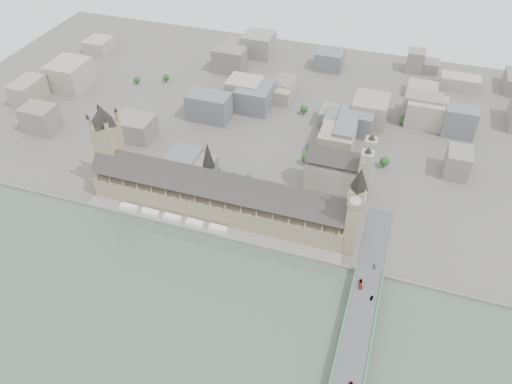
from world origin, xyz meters
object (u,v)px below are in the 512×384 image
(elizabeth_tower, at_px, (355,206))
(victoria_tower, at_px, (109,144))
(palace_of_westminster, at_px, (217,195))
(car_silver, at_px, (372,298))
(westminster_bridge, at_px, (356,336))
(westminster_abbey, at_px, (340,171))
(red_bus_north, at_px, (361,284))
(car_approach, at_px, (374,267))

(elizabeth_tower, height_order, victoria_tower, elizabeth_tower)
(palace_of_westminster, distance_m, car_silver, 182.33)
(victoria_tower, relative_size, westminster_bridge, 0.31)
(westminster_bridge, distance_m, westminster_abbey, 190.56)
(red_bus_north, height_order, car_silver, red_bus_north)
(victoria_tower, bearing_deg, red_bus_north, -13.06)
(westminster_abbey, bearing_deg, victoria_tower, -163.50)
(elizabeth_tower, distance_m, red_bus_north, 68.42)
(red_bus_north, height_order, car_approach, red_bus_north)
(car_silver, bearing_deg, car_approach, 105.93)
(elizabeth_tower, height_order, car_approach, elizabeth_tower)
(westminster_bridge, distance_m, car_silver, 38.24)
(westminster_abbey, height_order, car_approach, westminster_abbey)
(elizabeth_tower, height_order, westminster_abbey, elizabeth_tower)
(westminster_abbey, bearing_deg, westminster_bridge, -74.36)
(elizabeth_tower, height_order, westminster_bridge, elizabeth_tower)
(westminster_abbey, xyz_separation_m, red_bus_north, (45.82, -133.64, -13.42))
(westminster_abbey, relative_size, red_bus_north, 6.72)
(elizabeth_tower, distance_m, westminster_abbey, 96.91)
(palace_of_westminster, bearing_deg, elizabeth_tower, -4.85)
(westminster_abbey, xyz_separation_m, car_approach, (54.20, -109.78, -14.05))
(red_bus_north, bearing_deg, elizabeth_tower, 103.13)
(westminster_bridge, bearing_deg, westminster_abbey, 105.64)
(elizabeth_tower, bearing_deg, westminster_abbey, 107.29)
(victoria_tower, bearing_deg, car_approach, -8.08)
(palace_of_westminster, relative_size, westminster_abbey, 3.90)
(victoria_tower, distance_m, westminster_abbey, 244.79)
(red_bus_north, bearing_deg, victoria_tower, 158.18)
(westminster_abbey, distance_m, car_silver, 156.64)
(palace_of_westminster, relative_size, car_approach, 49.08)
(westminster_abbey, bearing_deg, car_silver, -68.54)
(victoria_tower, height_order, westminster_bridge, victoria_tower)
(red_bus_north, bearing_deg, westminster_abbey, 100.16)
(elizabeth_tower, bearing_deg, car_approach, -40.02)
(victoria_tower, xyz_separation_m, westminster_bridge, (284.00, -113.50, -50.08))
(elizabeth_tower, relative_size, car_silver, 22.87)
(elizabeth_tower, distance_m, car_approach, 58.90)
(victoria_tower, height_order, westminster_abbey, victoria_tower)
(westminster_abbey, relative_size, car_approach, 12.59)
(car_silver, bearing_deg, victoria_tower, 176.58)
(victoria_tower, relative_size, red_bus_north, 9.88)
(victoria_tower, bearing_deg, palace_of_westminster, -2.96)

